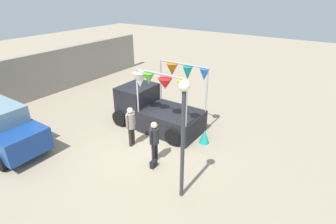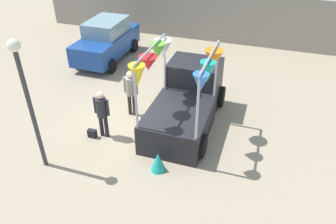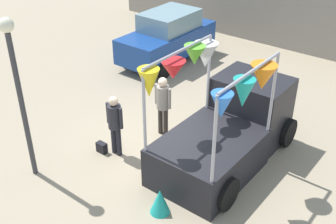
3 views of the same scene
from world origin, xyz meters
The scene contains 9 objects.
ground_plane centered at (0.00, 0.00, 0.00)m, with size 60.00×60.00×0.00m, color gray.
vendor_truck centered at (1.55, 0.81, 0.92)m, with size 2.49×4.07×2.99m.
parked_car centered at (-3.44, 4.63, 0.94)m, with size 1.88×4.00×1.88m.
person_customer centered at (-0.73, -0.92, 1.00)m, with size 0.53×0.34×1.66m.
person_vendor centered at (-0.37, 0.54, 1.04)m, with size 0.53×0.34×1.72m.
handbag centered at (-1.08, -1.12, 0.14)m, with size 0.28×0.16×0.28m, color black.
street_lamp centered at (-1.73, -2.72, 2.53)m, with size 0.32×0.32×3.86m.
brick_boundary_wall centered at (0.00, 8.66, 1.30)m, with size 18.00×0.36×2.60m, color gray.
folded_kite_bundle_teal centered at (1.49, -1.89, 0.30)m, with size 0.44×0.44×0.60m, color teal.
Camera 3 is at (5.79, -7.07, 6.42)m, focal length 45.00 mm.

